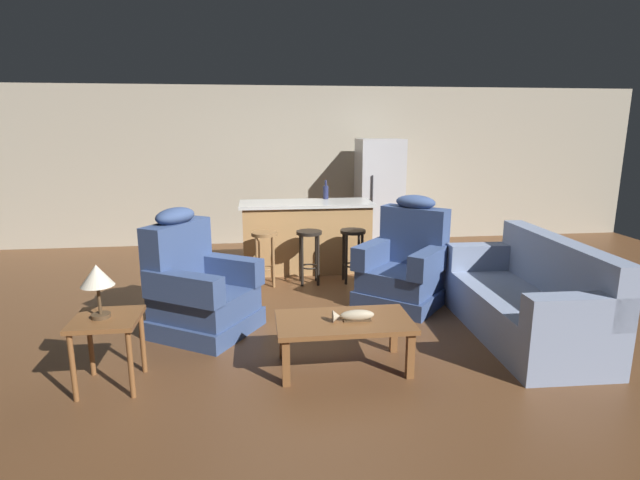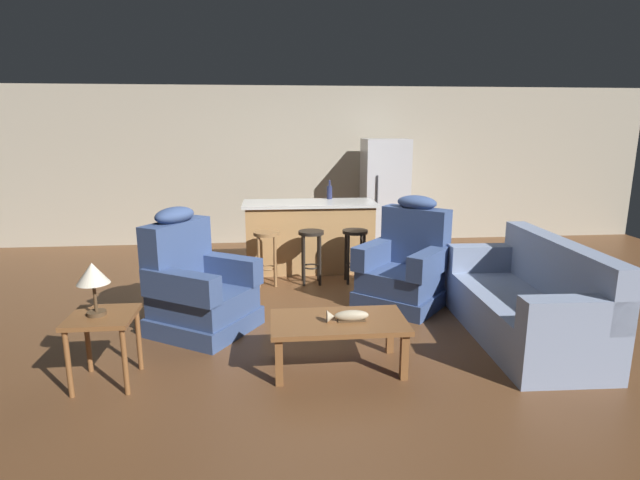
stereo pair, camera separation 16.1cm
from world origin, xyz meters
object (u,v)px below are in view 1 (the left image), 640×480
object	(u,v)px
bar_stool_right	(353,246)
refrigerator	(379,194)
recliner_near_lamp	(198,289)
end_table	(107,329)
fish_figurine	(353,316)
table_lamp	(97,278)
couch	(529,302)
bottle_tall_green	(326,192)
bar_stool_left	(265,249)
bar_stool_middle	(309,247)
kitchen_island	(306,236)
recliner_near_island	(405,266)
coffee_table	(344,326)

from	to	relation	value
bar_stool_right	refrigerator	world-z (taller)	refrigerator
recliner_near_lamp	end_table	world-z (taller)	recliner_near_lamp
fish_figurine	bar_stool_right	distance (m)	2.37
table_lamp	couch	bearing A→B (deg)	7.49
fish_figurine	bottle_tall_green	bearing A→B (deg)	86.02
couch	refrigerator	xyz separation A→B (m)	(-0.54, 3.71, 0.54)
end_table	bar_stool_left	world-z (taller)	bar_stool_left
bar_stool_left	bar_stool_middle	bearing A→B (deg)	0.00
recliner_near_lamp	bar_stool_right	world-z (taller)	recliner_near_lamp
couch	table_lamp	world-z (taller)	table_lamp
refrigerator	kitchen_island	bearing A→B (deg)	-137.46
fish_figurine	couch	xyz separation A→B (m)	(1.77, 0.44, -0.12)
recliner_near_lamp	bar_stool_left	xyz separation A→B (m)	(0.67, 1.35, 0.05)
bar_stool_left	bar_stool_middle	xyz separation A→B (m)	(0.56, 0.00, 0.00)
couch	bar_stool_left	distance (m)	3.08
end_table	kitchen_island	bearing A→B (deg)	58.87
recliner_near_lamp	bar_stool_middle	xyz separation A→B (m)	(1.22, 1.35, 0.05)
recliner_near_lamp	fish_figurine	bearing A→B (deg)	-4.10
end_table	couch	bearing A→B (deg)	7.51
recliner_near_island	end_table	xyz separation A→B (m)	(-2.77, -1.54, 0.04)
table_lamp	kitchen_island	xyz separation A→B (m)	(1.84, 3.00, -0.39)
bar_stool_middle	recliner_near_island	bearing A→B (deg)	-39.70
bar_stool_right	refrigerator	bearing A→B (deg)	66.92
bar_stool_right	refrigerator	distance (m)	2.03
recliner_near_lamp	recliner_near_island	bearing A→B (deg)	45.39
table_lamp	refrigerator	size ratio (longest dim) A/B	0.23
coffee_table	recliner_near_lamp	bearing A→B (deg)	143.38
bar_stool_middle	couch	bearing A→B (deg)	-45.04
couch	bar_stool_left	xyz separation A→B (m)	(-2.44, 1.88, 0.13)
end_table	refrigerator	size ratio (longest dim) A/B	0.32
table_lamp	recliner_near_lamp	bearing A→B (deg)	59.81
bottle_tall_green	bar_stool_left	bearing A→B (deg)	-134.70
bar_stool_left	table_lamp	bearing A→B (deg)	-118.00
coffee_table	bar_stool_left	xyz separation A→B (m)	(-0.60, 2.29, 0.11)
refrigerator	end_table	bearing A→B (deg)	-126.61
end_table	refrigerator	xyz separation A→B (m)	(3.12, 4.20, 0.42)
end_table	bar_stool_middle	bearing A→B (deg)	53.02
bar_stool_middle	bar_stool_left	bearing A→B (deg)	180.00
fish_figurine	table_lamp	size ratio (longest dim) A/B	0.83
recliner_near_island	refrigerator	xyz separation A→B (m)	(0.34, 2.66, 0.46)
bar_stool_middle	bar_stool_right	xyz separation A→B (m)	(0.56, 0.00, 0.00)
end_table	refrigerator	world-z (taller)	refrigerator
bar_stool_right	table_lamp	bearing A→B (deg)	-135.03
recliner_near_island	refrigerator	world-z (taller)	refrigerator
couch	coffee_table	bearing A→B (deg)	14.59
kitchen_island	bar_stool_middle	xyz separation A→B (m)	(-0.03, -0.63, -0.01)
kitchen_island	bar_stool_right	xyz separation A→B (m)	(0.53, -0.63, -0.01)
bar_stool_right	recliner_near_island	bearing A→B (deg)	-62.03
fish_figurine	recliner_near_island	world-z (taller)	recliner_near_island
bar_stool_right	bottle_tall_green	bearing A→B (deg)	103.94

